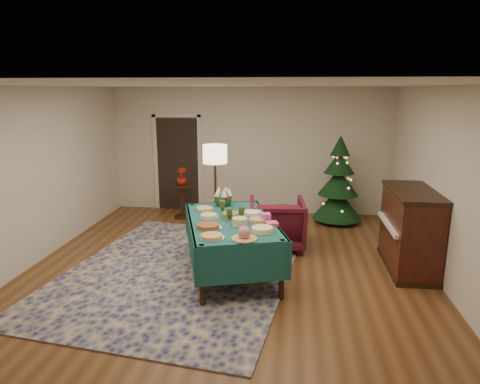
# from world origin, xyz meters

# --- Properties ---
(room_shell) EXTENTS (7.00, 7.00, 7.00)m
(room_shell) POSITION_xyz_m (0.00, 0.00, 1.35)
(room_shell) COLOR #593319
(room_shell) RESTS_ON ground
(doorway) EXTENTS (1.08, 0.04, 2.16)m
(doorway) POSITION_xyz_m (-1.60, 3.48, 1.10)
(doorway) COLOR black
(doorway) RESTS_ON ground
(rug) EXTENTS (3.74, 4.60, 0.02)m
(rug) POSITION_xyz_m (-0.70, 0.11, 0.01)
(rug) COLOR #151851
(rug) RESTS_ON ground
(buffet_table) EXTENTS (1.76, 2.34, 0.81)m
(buffet_table) POSITION_xyz_m (0.07, 0.18, 0.65)
(buffet_table) COLOR black
(buffet_table) RESTS_ON ground
(platter_0) EXTENTS (0.32, 0.32, 0.05)m
(platter_0) POSITION_xyz_m (-0.06, -0.62, 0.83)
(platter_0) COLOR silver
(platter_0) RESTS_ON buffet_table
(platter_1) EXTENTS (0.34, 0.34, 0.17)m
(platter_1) POSITION_xyz_m (0.35, -0.62, 0.88)
(platter_1) COLOR silver
(platter_1) RESTS_ON buffet_table
(platter_2) EXTENTS (0.33, 0.33, 0.07)m
(platter_2) POSITION_xyz_m (0.55, -0.29, 0.84)
(platter_2) COLOR silver
(platter_2) RESTS_ON buffet_table
(platter_3) EXTENTS (0.36, 0.36, 0.06)m
(platter_3) POSITION_xyz_m (-0.18, -0.22, 0.84)
(platter_3) COLOR silver
(platter_3) RESTS_ON buffet_table
(platter_4) EXTENTS (0.25, 0.25, 0.11)m
(platter_4) POSITION_xyz_m (0.23, -0.06, 0.86)
(platter_4) COLOR silver
(platter_4) RESTS_ON buffet_table
(platter_5) EXTENTS (0.29, 0.29, 0.05)m
(platter_5) POSITION_xyz_m (0.45, 0.15, 0.83)
(platter_5) COLOR silver
(platter_5) RESTS_ON buffet_table
(platter_6) EXTENTS (0.29, 0.29, 0.06)m
(platter_6) POSITION_xyz_m (-0.27, 0.24, 0.84)
(platter_6) COLOR silver
(platter_6) RESTS_ON buffet_table
(platter_7) EXTENTS (0.30, 0.30, 0.08)m
(platter_7) POSITION_xyz_m (0.05, 0.28, 0.85)
(platter_7) COLOR silver
(platter_7) RESTS_ON buffet_table
(platter_8) EXTENTS (0.30, 0.30, 0.05)m
(platter_8) POSITION_xyz_m (0.34, 0.51, 0.83)
(platter_8) COLOR silver
(platter_8) RESTS_ON buffet_table
(platter_9) EXTENTS (0.30, 0.30, 0.05)m
(platter_9) POSITION_xyz_m (-0.41, 0.63, 0.83)
(platter_9) COLOR silver
(platter_9) RESTS_ON buffet_table
(goblet_0) EXTENTS (0.09, 0.09, 0.19)m
(goblet_0) POSITION_xyz_m (-0.11, 0.53, 0.91)
(goblet_0) COLOR #2D471E
(goblet_0) RESTS_ON buffet_table
(goblet_1) EXTENTS (0.09, 0.09, 0.19)m
(goblet_1) POSITION_xyz_m (0.22, 0.23, 0.91)
(goblet_1) COLOR #2D471E
(goblet_1) RESTS_ON buffet_table
(goblet_2) EXTENTS (0.09, 0.09, 0.19)m
(goblet_2) POSITION_xyz_m (0.05, 0.13, 0.91)
(goblet_2) COLOR #2D471E
(goblet_2) RESTS_ON buffet_table
(napkin_stack) EXTENTS (0.20, 0.20, 0.04)m
(napkin_stack) POSITION_xyz_m (0.67, 0.02, 0.83)
(napkin_stack) COLOR #FB4568
(napkin_stack) RESTS_ON buffet_table
(gift_box) EXTENTS (0.16, 0.16, 0.11)m
(gift_box) POSITION_xyz_m (0.57, 0.21, 0.86)
(gift_box) COLOR #F042C6
(gift_box) RESTS_ON buffet_table
(centerpiece) EXTENTS (0.29, 0.29, 0.33)m
(centerpiece) POSITION_xyz_m (-0.17, 0.95, 0.95)
(centerpiece) COLOR #1E4C1E
(centerpiece) RESTS_ON buffet_table
(armchair) EXTENTS (0.99, 0.94, 0.94)m
(armchair) POSITION_xyz_m (0.69, 1.30, 0.47)
(armchair) COLOR #50111E
(armchair) RESTS_ON ground
(floor_lamp) EXTENTS (0.42, 0.42, 1.72)m
(floor_lamp) POSITION_xyz_m (-0.40, 1.51, 1.46)
(floor_lamp) COLOR #A57F3F
(floor_lamp) RESTS_ON ground
(side_table) EXTENTS (0.39, 0.39, 0.70)m
(side_table) POSITION_xyz_m (-1.36, 2.83, 0.34)
(side_table) COLOR black
(side_table) RESTS_ON ground
(potted_plant) EXTENTS (0.21, 0.37, 0.21)m
(potted_plant) POSITION_xyz_m (-1.36, 2.83, 0.80)
(potted_plant) COLOR #9F1D0B
(potted_plant) RESTS_ON side_table
(christmas_tree) EXTENTS (1.19, 1.19, 1.77)m
(christmas_tree) POSITION_xyz_m (1.86, 2.90, 0.80)
(christmas_tree) COLOR black
(christmas_tree) RESTS_ON ground
(piano) EXTENTS (0.67, 1.41, 1.22)m
(piano) POSITION_xyz_m (2.68, 0.65, 0.60)
(piano) COLOR black
(piano) RESTS_ON ground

